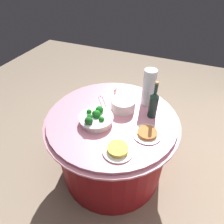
% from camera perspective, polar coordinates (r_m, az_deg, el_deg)
% --- Properties ---
extents(ground_plane, '(6.00, 6.00, 0.00)m').
position_cam_1_polar(ground_plane, '(2.23, 0.00, -15.77)').
color(ground_plane, gray).
extents(buffet_table, '(1.16, 1.16, 0.74)m').
position_cam_1_polar(buffet_table, '(1.94, 0.00, -9.47)').
color(buffet_table, maroon).
rests_on(buffet_table, ground_plane).
extents(broccoli_bowl, '(0.28, 0.28, 0.12)m').
position_cam_1_polar(broccoli_bowl, '(1.60, -4.65, -1.74)').
color(broccoli_bowl, white).
rests_on(broccoli_bowl, buffet_table).
extents(plate_stack, '(0.21, 0.21, 0.10)m').
position_cam_1_polar(plate_stack, '(1.73, 3.26, 2.20)').
color(plate_stack, white).
rests_on(plate_stack, buffet_table).
extents(wine_bottle, '(0.07, 0.07, 0.34)m').
position_cam_1_polar(wine_bottle, '(1.64, 11.90, 2.32)').
color(wine_bottle, '#162E26').
rests_on(wine_bottle, buffet_table).
extents(decorative_fruit_vase, '(0.11, 0.11, 0.34)m').
position_cam_1_polar(decorative_fruit_vase, '(1.76, 10.54, 6.70)').
color(decorative_fruit_vase, silver).
rests_on(decorative_fruit_vase, buffet_table).
extents(serving_tongs, '(0.15, 0.13, 0.01)m').
position_cam_1_polar(serving_tongs, '(1.85, -2.90, 3.37)').
color(serving_tongs, silver).
rests_on(serving_tongs, buffet_table).
extents(food_plate_peanuts, '(0.22, 0.22, 0.04)m').
position_cam_1_polar(food_plate_peanuts, '(1.54, 10.10, -6.06)').
color(food_plate_peanuts, white).
rests_on(food_plate_peanuts, buffet_table).
extents(food_plate_fried_egg, '(0.22, 0.22, 0.04)m').
position_cam_1_polar(food_plate_fried_egg, '(1.40, 1.70, -10.80)').
color(food_plate_fried_egg, white).
rests_on(food_plate_fried_egg, buffet_table).
extents(label_placard_front, '(0.05, 0.01, 0.05)m').
position_cam_1_polar(label_placard_front, '(1.94, 0.92, 6.21)').
color(label_placard_front, white).
rests_on(label_placard_front, buffet_table).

